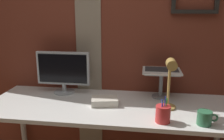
{
  "coord_description": "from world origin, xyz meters",
  "views": [
    {
      "loc": [
        0.36,
        -1.62,
        1.47
      ],
      "look_at": [
        0.1,
        0.19,
        0.99
      ],
      "focal_mm": 38.69,
      "sensor_mm": 36.0,
      "label": 1
    }
  ],
  "objects_px": {
    "laptop": "(161,62)",
    "coffee_mug": "(205,118)",
    "desk_lamp": "(170,79)",
    "monitor": "(63,70)",
    "pen_cup": "(163,114)"
  },
  "relations": [
    {
      "from": "laptop",
      "to": "desk_lamp",
      "type": "relative_size",
      "value": 0.79
    },
    {
      "from": "laptop",
      "to": "desk_lamp",
      "type": "bearing_deg",
      "value": -83.14
    },
    {
      "from": "laptop",
      "to": "coffee_mug",
      "type": "bearing_deg",
      "value": -64.29
    },
    {
      "from": "monitor",
      "to": "desk_lamp",
      "type": "distance_m",
      "value": 0.91
    },
    {
      "from": "laptop",
      "to": "coffee_mug",
      "type": "xyz_separation_m",
      "value": [
        0.25,
        -0.53,
        -0.24
      ]
    },
    {
      "from": "desk_lamp",
      "to": "coffee_mug",
      "type": "distance_m",
      "value": 0.34
    },
    {
      "from": "desk_lamp",
      "to": "pen_cup",
      "type": "distance_m",
      "value": 0.27
    },
    {
      "from": "coffee_mug",
      "to": "desk_lamp",
      "type": "bearing_deg",
      "value": 139.11
    },
    {
      "from": "desk_lamp",
      "to": "coffee_mug",
      "type": "xyz_separation_m",
      "value": [
        0.21,
        -0.18,
        -0.2
      ]
    },
    {
      "from": "desk_lamp",
      "to": "pen_cup",
      "type": "bearing_deg",
      "value": -105.14
    },
    {
      "from": "desk_lamp",
      "to": "monitor",
      "type": "bearing_deg",
      "value": 162.88
    },
    {
      "from": "desk_lamp",
      "to": "pen_cup",
      "type": "height_order",
      "value": "desk_lamp"
    },
    {
      "from": "monitor",
      "to": "laptop",
      "type": "distance_m",
      "value": 0.84
    },
    {
      "from": "pen_cup",
      "to": "coffee_mug",
      "type": "relative_size",
      "value": 1.35
    },
    {
      "from": "coffee_mug",
      "to": "monitor",
      "type": "bearing_deg",
      "value": 157.35
    }
  ]
}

